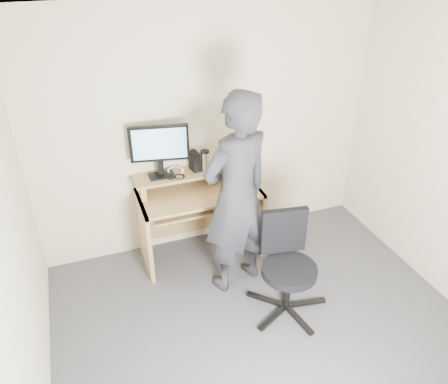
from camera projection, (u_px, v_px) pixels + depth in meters
ground at (278, 352)px, 3.56m from camera, size 3.50×3.50×0.00m
back_wall at (208, 131)px, 4.34m from camera, size 3.50×0.02×2.50m
ceiling at (308, 30)px, 2.29m from camera, size 3.50×3.50×0.02m
desk at (198, 205)px, 4.46m from camera, size 1.20×0.60×0.91m
monitor at (159, 146)px, 4.08m from camera, size 0.55×0.16×0.53m
external_drive at (195, 161)px, 4.30m from camera, size 0.09×0.14×0.20m
travel_mug at (205, 162)px, 4.30m from camera, size 0.11×0.11×0.20m
smartphone at (218, 168)px, 4.38m from camera, size 0.08×0.13×0.01m
charger at (171, 177)px, 4.18m from camera, size 0.06×0.05×0.03m
headphones at (175, 171)px, 4.32m from camera, size 0.20×0.20×0.06m
keyboard at (208, 203)px, 4.28m from camera, size 0.48×0.25×0.03m
mouse at (231, 190)px, 4.29m from camera, size 0.11×0.09×0.04m
office_chair at (287, 261)px, 3.78m from camera, size 0.72×0.72×0.91m
person at (236, 196)px, 3.82m from camera, size 0.81×0.65×1.92m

